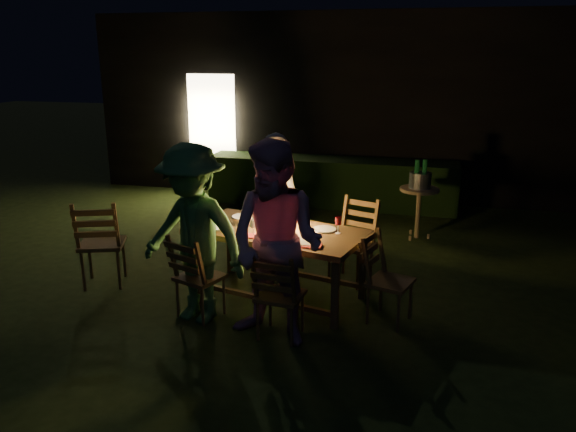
% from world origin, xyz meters
% --- Properties ---
extents(garden_envelope, '(40.00, 40.00, 3.20)m').
position_xyz_m(garden_envelope, '(-0.01, 6.15, 1.58)').
color(garden_envelope, black).
rests_on(garden_envelope, ground).
extents(dining_table, '(1.99, 1.31, 0.76)m').
position_xyz_m(dining_table, '(-0.41, -0.11, 0.68)').
color(dining_table, '#51351B').
rests_on(dining_table, ground).
extents(chair_near_left, '(0.53, 0.55, 0.91)m').
position_xyz_m(chair_near_left, '(-1.03, -0.75, 0.28)').
color(chair_near_left, '#51351B').
rests_on(chair_near_left, ground).
extents(chair_near_right, '(0.44, 0.47, 0.89)m').
position_xyz_m(chair_near_right, '(-0.15, -0.96, 0.27)').
color(chair_near_right, '#51351B').
rests_on(chair_near_right, ground).
extents(chair_far_left, '(0.54, 0.56, 0.92)m').
position_xyz_m(chair_far_left, '(-0.67, 0.74, 0.28)').
color(chair_far_left, '#51351B').
rests_on(chair_far_left, ground).
extents(chair_far_right, '(0.57, 0.59, 0.98)m').
position_xyz_m(chair_far_right, '(0.31, 0.51, 0.30)').
color(chair_far_right, '#51351B').
rests_on(chair_far_right, ground).
extents(chair_end, '(0.53, 0.51, 0.91)m').
position_xyz_m(chair_end, '(0.78, -0.40, 0.27)').
color(chair_end, '#51351B').
rests_on(chair_end, ground).
extents(chair_spare, '(0.62, 0.64, 1.05)m').
position_xyz_m(chair_spare, '(-2.39, -0.27, 0.32)').
color(chair_spare, '#51351B').
rests_on(chair_spare, ground).
extents(person_house_side, '(0.68, 0.52, 1.65)m').
position_xyz_m(person_house_side, '(-0.66, 0.79, 0.82)').
color(person_house_side, beige).
rests_on(person_house_side, ground).
extents(person_opp_right, '(1.04, 0.89, 1.85)m').
position_xyz_m(person_opp_right, '(-0.17, -1.01, 0.92)').
color(person_opp_right, '#AF789A').
rests_on(person_opp_right, ground).
extents(person_opp_left, '(1.25, 0.90, 1.75)m').
position_xyz_m(person_opp_left, '(-1.04, -0.80, 0.88)').
color(person_opp_left, '#397239').
rests_on(person_opp_left, ground).
extents(lantern, '(0.16, 0.16, 0.35)m').
position_xyz_m(lantern, '(-0.35, -0.07, 0.92)').
color(lantern, white).
rests_on(lantern, dining_table).
extents(plate_far_left, '(0.25, 0.25, 0.01)m').
position_xyz_m(plate_far_left, '(-0.90, 0.23, 0.77)').
color(plate_far_left, white).
rests_on(plate_far_left, dining_table).
extents(plate_near_left, '(0.25, 0.25, 0.01)m').
position_xyz_m(plate_near_left, '(-1.00, -0.19, 0.77)').
color(plate_near_left, white).
rests_on(plate_near_left, dining_table).
extents(plate_far_right, '(0.25, 0.25, 0.01)m').
position_xyz_m(plate_far_right, '(0.08, 0.00, 0.77)').
color(plate_far_right, white).
rests_on(plate_far_right, dining_table).
extents(plate_near_right, '(0.25, 0.25, 0.01)m').
position_xyz_m(plate_near_right, '(-0.03, -0.43, 0.77)').
color(plate_near_right, white).
rests_on(plate_near_right, dining_table).
extents(wineglass_a, '(0.06, 0.06, 0.18)m').
position_xyz_m(wineglass_a, '(-0.64, 0.23, 0.85)').
color(wineglass_a, '#59070F').
rests_on(wineglass_a, dining_table).
extents(wineglass_b, '(0.06, 0.06, 0.18)m').
position_xyz_m(wineglass_b, '(-1.14, -0.06, 0.85)').
color(wineglass_b, '#59070F').
rests_on(wineglass_b, dining_table).
extents(wineglass_c, '(0.06, 0.06, 0.18)m').
position_xyz_m(wineglass_c, '(-0.19, -0.45, 0.85)').
color(wineglass_c, '#59070F').
rests_on(wineglass_c, dining_table).
extents(wineglass_d, '(0.06, 0.06, 0.18)m').
position_xyz_m(wineglass_d, '(0.23, -0.08, 0.85)').
color(wineglass_d, '#59070F').
rests_on(wineglass_d, dining_table).
extents(wineglass_e, '(0.06, 0.06, 0.18)m').
position_xyz_m(wineglass_e, '(-0.58, -0.38, 0.85)').
color(wineglass_e, silver).
rests_on(wineglass_e, dining_table).
extents(bottle_table, '(0.07, 0.07, 0.28)m').
position_xyz_m(bottle_table, '(-0.66, -0.05, 0.90)').
color(bottle_table, '#0F471E').
rests_on(bottle_table, dining_table).
extents(napkin_left, '(0.18, 0.14, 0.01)m').
position_xyz_m(napkin_left, '(-0.63, -0.38, 0.77)').
color(napkin_left, red).
rests_on(napkin_left, dining_table).
extents(napkin_right, '(0.18, 0.14, 0.01)m').
position_xyz_m(napkin_right, '(0.05, -0.53, 0.77)').
color(napkin_right, red).
rests_on(napkin_right, dining_table).
extents(phone, '(0.14, 0.07, 0.01)m').
position_xyz_m(phone, '(-1.09, -0.25, 0.76)').
color(phone, black).
rests_on(phone, dining_table).
extents(side_table, '(0.54, 0.54, 0.73)m').
position_xyz_m(side_table, '(1.00, 2.29, 0.64)').
color(side_table, olive).
rests_on(side_table, ground).
extents(ice_bucket, '(0.30, 0.30, 0.22)m').
position_xyz_m(ice_bucket, '(1.00, 2.29, 0.84)').
color(ice_bucket, '#A5A8AD').
rests_on(ice_bucket, side_table).
extents(bottle_bucket_a, '(0.07, 0.07, 0.32)m').
position_xyz_m(bottle_bucket_a, '(0.95, 2.25, 0.89)').
color(bottle_bucket_a, '#0F471E').
rests_on(bottle_bucket_a, side_table).
extents(bottle_bucket_b, '(0.07, 0.07, 0.32)m').
position_xyz_m(bottle_bucket_b, '(1.05, 2.33, 0.89)').
color(bottle_bucket_b, '#0F471E').
rests_on(bottle_bucket_b, side_table).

